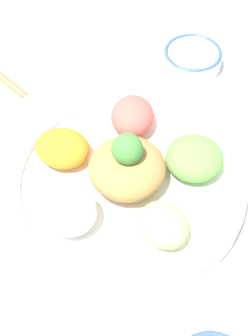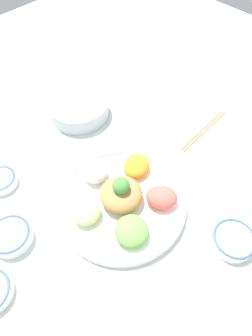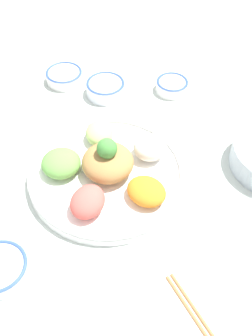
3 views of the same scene
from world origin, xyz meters
name	(u,v)px [view 3 (image 3 of 3)]	position (x,y,z in m)	size (l,w,h in m)	color
ground_plane	(101,180)	(0.00, 0.00, 0.00)	(2.40, 2.40, 0.00)	silver
salad_platter	(108,171)	(-0.02, 0.00, 0.03)	(0.36, 0.36, 0.12)	white
rice_bowl_blue	(106,88)	(-0.14, -0.27, 0.02)	(0.10, 0.10, 0.04)	white
sauce_bowl_dark	(64,76)	(-0.06, -0.38, 0.02)	(0.10, 0.10, 0.03)	white
rice_bowl_plain	(172,85)	(-0.31, -0.20, 0.02)	(0.09, 0.09, 0.03)	white
chopsticks_pair_near	(208,334)	(-0.02, 0.39, 0.00)	(0.02, 0.24, 0.01)	#9E6B3D
serving_spoon_main	(6,91)	(0.10, -0.41, 0.00)	(0.11, 0.07, 0.01)	silver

